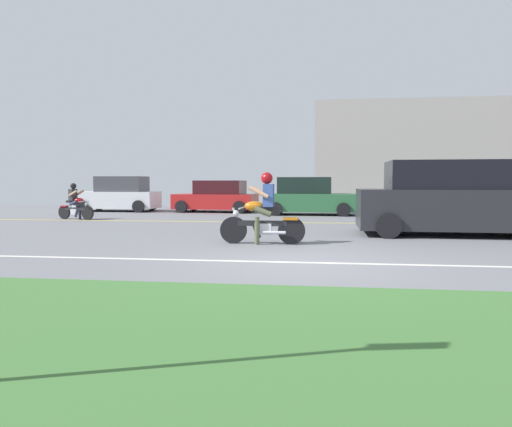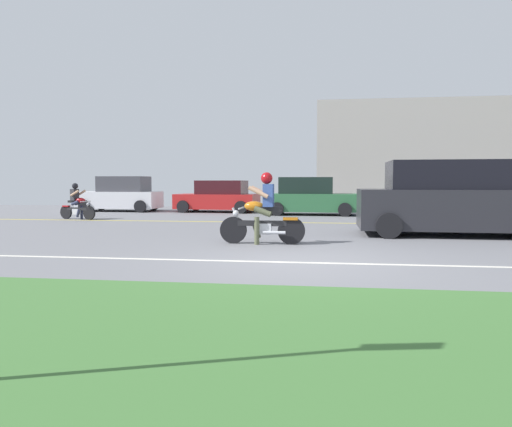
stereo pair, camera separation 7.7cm
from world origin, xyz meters
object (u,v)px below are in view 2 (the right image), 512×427
object	(u,v)px
motorcyclist_distant	(77,204)
motorcyclist	(263,214)
parked_car_2	(310,197)
parked_car_3	(443,197)
parked_car_0	(121,195)
suv_nearby	(454,199)
parked_car_1	(219,197)

from	to	relation	value
motorcyclist_distant	motorcyclist	bearing A→B (deg)	-38.01
parked_car_2	parked_car_3	distance (m)	5.48
motorcyclist	parked_car_0	world-z (taller)	parked_car_0
motorcyclist	suv_nearby	bearing A→B (deg)	26.87
parked_car_2	parked_car_3	size ratio (longest dim) A/B	0.88
parked_car_2	motorcyclist_distant	distance (m)	9.27
suv_nearby	parked_car_0	bearing A→B (deg)	146.39
parked_car_0	parked_car_1	xyz separation A→B (m)	(4.73, 0.03, -0.08)
parked_car_0	parked_car_3	world-z (taller)	parked_car_3
parked_car_3	suv_nearby	bearing A→B (deg)	-101.69
parked_car_0	parked_car_3	bearing A→B (deg)	-3.89
parked_car_0	parked_car_1	bearing A→B (deg)	0.40
motorcyclist	parked_car_0	xyz separation A→B (m)	(-8.13, 10.95, 0.08)
motorcyclist	motorcyclist_distant	world-z (taller)	motorcyclist
motorcyclist	parked_car_2	world-z (taller)	motorcyclist
parked_car_3	motorcyclist_distant	bearing A→B (deg)	-164.24
parked_car_1	parked_car_3	bearing A→B (deg)	-5.97
parked_car_0	parked_car_1	world-z (taller)	parked_car_0
motorcyclist	suv_nearby	xyz separation A→B (m)	(4.74, 2.40, 0.26)
motorcyclist_distant	parked_car_1	bearing A→B (deg)	49.11
parked_car_0	motorcyclist	bearing A→B (deg)	-53.42
parked_car_0	parked_car_2	xyz separation A→B (m)	(8.96, -1.32, -0.03)
motorcyclist_distant	parked_car_2	bearing A→B (deg)	22.96
motorcyclist	parked_car_1	distance (m)	11.50
motorcyclist	parked_car_3	world-z (taller)	parked_car_3
suv_nearby	motorcyclist_distant	distance (m)	12.96
motorcyclist_distant	parked_car_3	bearing A→B (deg)	15.76
suv_nearby	parked_car_3	world-z (taller)	suv_nearby
suv_nearby	parked_car_2	size ratio (longest dim) A/B	1.30
motorcyclist	parked_car_0	distance (m)	13.64
parked_car_1	parked_car_3	xyz separation A→B (m)	(9.70, -1.02, 0.10)
parked_car_0	parked_car_1	distance (m)	4.73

